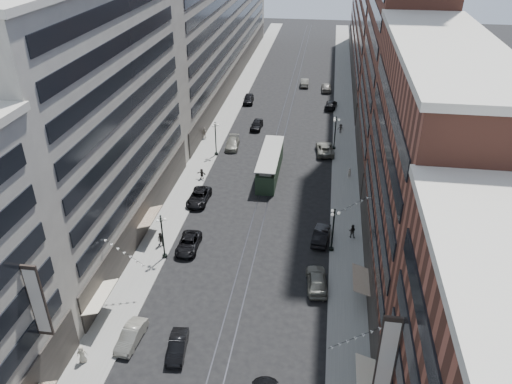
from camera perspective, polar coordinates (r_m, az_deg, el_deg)
The scene contains 35 objects.
ground at distance 82.63m, azimuth 2.46°, elevation 5.28°, with size 220.00×220.00×0.00m, color black.
sidewalk_west at distance 93.30m, azimuth -3.66°, elevation 8.22°, with size 4.00×180.00×0.15m, color gray.
sidewalk_east at distance 91.54m, azimuth 10.07°, elevation 7.39°, with size 4.00×180.00×0.15m, color gray.
rail_west at distance 91.85m, azimuth 2.70°, elevation 7.85°, with size 0.12×180.00×0.02m, color #2D2D33.
rail_east at distance 91.74m, azimuth 3.58°, elevation 7.80°, with size 0.12×180.00×0.02m, color #2D2D33.
building_west_mid at distance 57.39m, azimuth -17.60°, elevation 7.80°, with size 8.00×36.00×28.00m, color #A19D8F.
building_west_far at distance 115.52m, azimuth -4.24°, elevation 19.06°, with size 8.00×90.00×26.00m, color #A19D8F.
building_east_mid at distance 49.20m, azimuth 18.64°, elevation 1.36°, with size 8.00×30.00×24.00m, color brown.
building_east_tower at distance 72.76m, azimuth 16.62°, elevation 18.17°, with size 8.00×26.00×42.00m, color brown.
building_east_far at distance 122.32m, azimuth 13.39°, elevation 18.50°, with size 8.00×72.00×24.00m, color brown.
lamppost_sw_far at distance 55.45m, azimuth -10.64°, elevation -4.86°, with size 1.03×1.14×5.52m.
lamppost_sw_mid at distance 78.25m, azimuth -4.64°, elevation 6.24°, with size 1.03×1.14×5.52m.
lamppost_se_far at distance 56.24m, azimuth 8.81°, elevation -4.14°, with size 1.03×1.14×5.52m.
lamppost_se_mid at distance 81.09m, azimuth 9.03°, elevation 6.82°, with size 1.03×1.14×5.52m.
streetcar at distance 72.64m, azimuth 1.61°, elevation 3.13°, with size 2.82×12.75×3.53m.
car_1 at distance 47.82m, azimuth -14.09°, elevation -15.67°, with size 1.52×4.36×1.44m, color gray.
car_2 at distance 57.84m, azimuth -7.73°, elevation -5.87°, with size 2.32×5.04×1.40m, color black.
car_4 at distance 52.32m, azimuth 6.97°, elevation -9.96°, with size 2.05×5.08×1.73m, color slate.
car_5 at distance 46.18m, azimuth -8.97°, elevation -17.05°, with size 1.47×4.20×1.38m, color black.
pedestrian_1 at distance 47.04m, azimuth -19.27°, elevation -17.08°, with size 0.86×0.47×1.76m, color #ADA68F.
pedestrian_2 at distance 58.52m, azimuth -10.84°, elevation -5.34°, with size 0.82×0.45×1.69m, color black.
car_7 at distance 66.59m, azimuth -6.55°, elevation -0.57°, with size 2.47×5.37×1.49m, color black.
car_8 at distance 81.76m, azimuth -2.71°, elevation 5.56°, with size 2.06×5.06×1.47m, color slate.
car_9 at distance 101.87m, azimuth -0.87°, elevation 10.60°, with size 1.96×4.88×1.66m, color black.
car_10 at distance 59.08m, azimuth 7.47°, elevation -4.87°, with size 1.71×4.91×1.62m, color black.
car_11 at distance 80.45m, azimuth 7.87°, elevation 4.93°, with size 2.64×5.72×1.59m, color #656459.
car_12 at distance 100.05m, azimuth 8.55°, elevation 9.86°, with size 2.05×5.05×1.47m, color black.
car_13 at distance 89.07m, azimuth 0.07°, elevation 7.70°, with size 1.83×4.56×1.55m, color black.
car_14 at distance 112.90m, azimuth 5.58°, elevation 12.38°, with size 1.73×4.97×1.64m, color slate.
pedestrian_5 at distance 72.04m, azimuth -6.23°, elevation 2.08°, with size 1.43×0.41×1.55m, color black.
pedestrian_6 at distance 85.19m, azimuth -5.89°, elevation 6.72°, with size 1.11×0.50×1.89m, color gray.
pedestrian_7 at distance 59.95m, azimuth 10.92°, elevation -4.39°, with size 0.84×0.46×1.74m, color black.
pedestrian_8 at distance 73.10m, azimuth 10.61°, elevation 2.14°, with size 0.55×0.36×1.51m, color #B3A594.
pedestrian_9 at distance 88.25m, azimuth 9.65°, elevation 7.18°, with size 1.02×0.42×1.58m, color black.
car_extra_0 at distance 110.06m, azimuth 8.03°, elevation 11.79°, with size 1.99×4.95×1.69m, color gray.
Camera 1 is at (7.39, -14.94, 34.01)m, focal length 35.00 mm.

